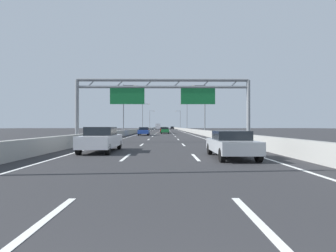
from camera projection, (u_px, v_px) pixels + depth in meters
ground_plane at (165, 130)px, 100.65m from camera, size 260.00×260.00×0.00m
lane_dash_left_0 at (39, 225)px, 4.14m from camera, size 0.16×3.00×0.01m
lane_dash_left_1 at (126, 157)px, 13.14m from camera, size 0.16×3.00×0.01m
lane_dash_left_2 at (142, 145)px, 22.14m from camera, size 0.16×3.00×0.01m
lane_dash_left_3 at (149, 139)px, 31.13m from camera, size 0.16×3.00×0.01m
lane_dash_left_4 at (152, 136)px, 40.13m from camera, size 0.16×3.00×0.01m
lane_dash_left_5 at (155, 135)px, 49.13m from camera, size 0.16×3.00×0.01m
lane_dash_left_6 at (156, 133)px, 58.13m from camera, size 0.16×3.00×0.01m
lane_dash_left_7 at (158, 132)px, 67.13m from camera, size 0.16×3.00×0.01m
lane_dash_left_8 at (159, 132)px, 76.13m from camera, size 0.16×3.00×0.01m
lane_dash_left_9 at (159, 131)px, 85.13m from camera, size 0.16×3.00×0.01m
lane_dash_left_10 at (160, 131)px, 94.13m from camera, size 0.16×3.00×0.01m
lane_dash_left_11 at (160, 130)px, 103.13m from camera, size 0.16×3.00×0.01m
lane_dash_left_12 at (161, 130)px, 112.13m from camera, size 0.16×3.00×0.01m
lane_dash_left_13 at (161, 130)px, 121.13m from camera, size 0.16×3.00×0.01m
lane_dash_left_14 at (161, 129)px, 130.13m from camera, size 0.16×3.00×0.01m
lane_dash_left_15 at (162, 129)px, 139.13m from camera, size 0.16×3.00×0.01m
lane_dash_left_16 at (162, 129)px, 148.13m from camera, size 0.16×3.00×0.01m
lane_dash_left_17 at (162, 129)px, 157.13m from camera, size 0.16×3.00×0.01m
lane_dash_right_0 at (260, 224)px, 4.17m from camera, size 0.16×3.00×0.01m
lane_dash_right_1 at (196, 157)px, 13.17m from camera, size 0.16×3.00×0.01m
lane_dash_right_2 at (183, 145)px, 22.17m from camera, size 0.16×3.00×0.01m
lane_dash_right_3 at (178, 139)px, 31.17m from camera, size 0.16×3.00×0.01m
lane_dash_right_4 at (175, 136)px, 40.17m from camera, size 0.16×3.00×0.01m
lane_dash_right_5 at (174, 135)px, 49.17m from camera, size 0.16×3.00×0.01m
lane_dash_right_6 at (172, 133)px, 58.17m from camera, size 0.16×3.00×0.01m
lane_dash_right_7 at (171, 132)px, 67.17m from camera, size 0.16×3.00×0.01m
lane_dash_right_8 at (171, 132)px, 76.17m from camera, size 0.16×3.00×0.01m
lane_dash_right_9 at (170, 131)px, 85.17m from camera, size 0.16×3.00×0.01m
lane_dash_right_10 at (170, 131)px, 94.17m from camera, size 0.16×3.00×0.01m
lane_dash_right_11 at (169, 130)px, 103.17m from camera, size 0.16×3.00×0.01m
lane_dash_right_12 at (169, 130)px, 112.17m from camera, size 0.16×3.00×0.01m
lane_dash_right_13 at (169, 130)px, 121.17m from camera, size 0.16×3.00×0.01m
lane_dash_right_14 at (169, 129)px, 130.17m from camera, size 0.16×3.00×0.01m
lane_dash_right_15 at (168, 129)px, 139.16m from camera, size 0.16×3.00×0.01m
lane_dash_right_16 at (168, 129)px, 148.16m from camera, size 0.16×3.00×0.01m
lane_dash_right_17 at (168, 129)px, 157.16m from camera, size 0.16×3.00×0.01m
edge_line_left at (150, 131)px, 88.60m from camera, size 0.16×176.00×0.01m
edge_line_right at (180, 131)px, 88.70m from camera, size 0.16×176.00×0.01m
barrier_left at (149, 129)px, 110.58m from camera, size 0.45×220.00×0.95m
barrier_right at (181, 129)px, 110.72m from camera, size 0.45×220.00×0.95m
sign_gantry at (163, 94)px, 25.33m from camera, size 17.34×0.36×6.36m
streetlamp_left_mid at (125, 106)px, 48.25m from camera, size 2.58×0.28×9.50m
streetlamp_right_mid at (204, 106)px, 48.40m from camera, size 2.58×0.28×9.50m
streetlamp_left_far at (143, 115)px, 88.35m from camera, size 2.58×0.28×9.50m
streetlamp_right_far at (186, 115)px, 88.50m from camera, size 2.58×0.28×9.50m
streetlamp_left_distant at (150, 119)px, 128.45m from camera, size 2.58×0.28×9.50m
streetlamp_right_distant at (180, 119)px, 128.59m from camera, size 2.58×0.28×9.50m
silver_car at (231, 144)px, 12.96m from camera, size 1.86×4.26×1.37m
red_car at (164, 130)px, 65.87m from camera, size 1.73×4.11×1.44m
green_car at (165, 130)px, 56.44m from camera, size 1.75×4.41×1.40m
black_car at (172, 128)px, 135.56m from camera, size 1.78×4.45×1.57m
blue_car at (144, 131)px, 45.49m from camera, size 1.79×4.47×1.45m
white_car at (101, 139)px, 16.06m from camera, size 1.85×4.65×1.56m
box_truck at (158, 126)px, 130.22m from camera, size 2.35×7.82×2.96m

